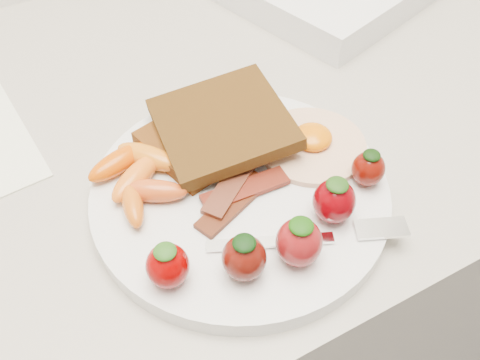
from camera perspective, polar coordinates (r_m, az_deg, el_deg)
name	(u,v)px	position (r m, az deg, el deg)	size (l,w,h in m)	color
counter	(203,307)	(0.95, -3.99, -13.35)	(2.00, 0.60, 0.90)	gray
plate	(240,194)	(0.49, 0.00, -1.48)	(0.27, 0.27, 0.02)	silver
toast_lower	(199,140)	(0.52, -4.40, 4.26)	(0.09, 0.09, 0.01)	#4F2806
toast_upper	(222,124)	(0.51, -1.89, 6.04)	(0.12, 0.12, 0.01)	black
fried_egg	(312,143)	(0.52, 7.70, 3.93)	(0.13, 0.13, 0.02)	silver
bacon_strips	(237,192)	(0.47, -0.33, -1.29)	(0.10, 0.07, 0.01)	#320808
baby_carrots	(138,175)	(0.49, -10.87, 0.50)	(0.09, 0.11, 0.02)	orange
strawberries	(283,228)	(0.43, 4.64, -5.17)	(0.23, 0.07, 0.05)	#740000
fork	(322,236)	(0.45, 8.69, -5.89)	(0.16, 0.08, 0.00)	white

